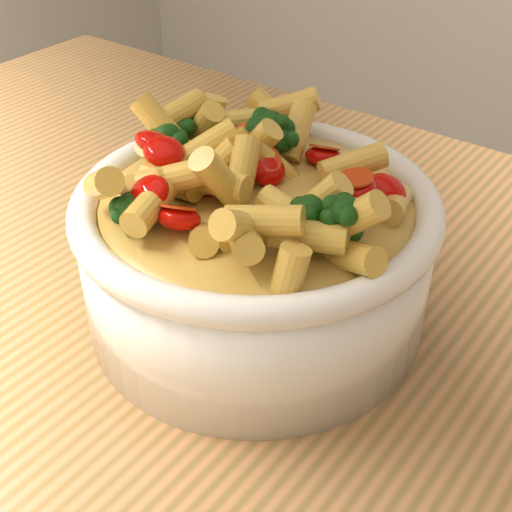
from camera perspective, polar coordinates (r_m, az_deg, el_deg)
The scene contains 3 objects.
table at distance 0.65m, azimuth -2.74°, elevation -10.81°, with size 1.20×0.80×0.90m.
serving_bowl at distance 0.54m, azimuth -0.00°, elevation 0.12°, with size 0.27×0.27×0.12m.
pasta_salad at distance 0.50m, azimuth -0.00°, elevation 6.84°, with size 0.21×0.21×0.05m.
Camera 1 is at (0.30, -0.34, 1.27)m, focal length 50.00 mm.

